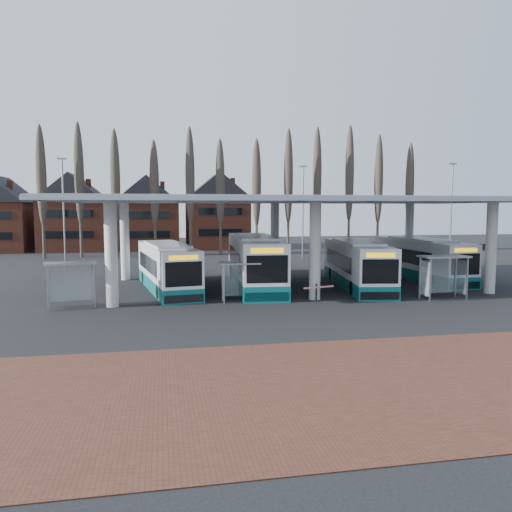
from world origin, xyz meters
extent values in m
plane|color=black|center=(0.00, 0.00, 0.00)|extent=(140.00, 140.00, 0.00)
cube|color=brown|center=(0.00, -12.00, 0.01)|extent=(70.00, 10.00, 0.03)
cylinder|color=silver|center=(-12.00, 2.50, 3.00)|extent=(0.70, 0.70, 6.00)
cylinder|color=silver|center=(-12.00, 13.50, 3.00)|extent=(0.70, 0.70, 6.00)
cylinder|color=silver|center=(0.00, 2.50, 3.00)|extent=(0.70, 0.70, 6.00)
cylinder|color=silver|center=(0.00, 13.50, 3.00)|extent=(0.70, 0.70, 6.00)
cylinder|color=silver|center=(12.00, 2.50, 3.00)|extent=(0.70, 0.70, 6.00)
cylinder|color=silver|center=(12.00, 13.50, 3.00)|extent=(0.70, 0.70, 6.00)
cube|color=gray|center=(0.00, 8.00, 6.25)|extent=(32.00, 16.00, 0.12)
cube|color=silver|center=(0.00, 8.00, 6.32)|extent=(31.50, 15.50, 0.04)
cone|color=#473D33|center=(-22.00, 33.00, 7.25)|extent=(0.36, 0.36, 14.50)
ellipsoid|color=#473D33|center=(-22.00, 33.00, 8.99)|extent=(1.10, 1.10, 11.02)
cone|color=#473D33|center=(-18.00, 33.00, 7.25)|extent=(0.36, 0.36, 14.50)
ellipsoid|color=#473D33|center=(-18.00, 33.00, 8.99)|extent=(1.10, 1.10, 11.02)
cone|color=#473D33|center=(-14.00, 33.00, 7.25)|extent=(0.36, 0.36, 14.50)
ellipsoid|color=#473D33|center=(-14.00, 33.00, 8.99)|extent=(1.10, 1.10, 11.02)
cone|color=#473D33|center=(-10.00, 33.00, 7.25)|extent=(0.36, 0.36, 14.50)
ellipsoid|color=#473D33|center=(-10.00, 33.00, 8.99)|extent=(1.10, 1.10, 11.02)
cone|color=#473D33|center=(-6.00, 33.00, 7.25)|extent=(0.36, 0.36, 14.50)
ellipsoid|color=#473D33|center=(-6.00, 33.00, 8.99)|extent=(1.10, 1.10, 11.02)
cone|color=#473D33|center=(-2.00, 33.00, 7.25)|extent=(0.36, 0.36, 14.50)
ellipsoid|color=#473D33|center=(-2.00, 33.00, 8.99)|extent=(1.10, 1.10, 11.02)
cone|color=#473D33|center=(2.00, 33.00, 7.25)|extent=(0.36, 0.36, 14.50)
ellipsoid|color=#473D33|center=(2.00, 33.00, 8.99)|extent=(1.10, 1.10, 11.02)
cone|color=#473D33|center=(6.00, 33.00, 7.25)|extent=(0.36, 0.36, 14.50)
ellipsoid|color=#473D33|center=(6.00, 33.00, 8.99)|extent=(1.10, 1.10, 11.02)
cone|color=#473D33|center=(10.00, 33.00, 7.25)|extent=(0.36, 0.36, 14.50)
ellipsoid|color=#473D33|center=(10.00, 33.00, 8.99)|extent=(1.10, 1.10, 11.02)
cone|color=#473D33|center=(14.00, 33.00, 7.25)|extent=(0.36, 0.36, 14.50)
ellipsoid|color=#473D33|center=(14.00, 33.00, 8.99)|extent=(1.10, 1.10, 11.02)
cone|color=#473D33|center=(18.00, 33.00, 7.25)|extent=(0.36, 0.36, 14.50)
ellipsoid|color=#473D33|center=(18.00, 33.00, 8.99)|extent=(1.10, 1.10, 11.02)
cone|color=#473D33|center=(22.00, 33.00, 7.25)|extent=(0.36, 0.36, 14.50)
ellipsoid|color=#473D33|center=(22.00, 33.00, 8.99)|extent=(1.10, 1.10, 11.02)
cube|color=brown|center=(-30.00, 44.00, 3.50)|extent=(8.00, 10.00, 7.00)
cube|color=brown|center=(-20.50, 44.00, 3.50)|extent=(8.00, 10.00, 7.00)
pyramid|color=black|center=(-20.50, 44.00, 10.50)|extent=(8.30, 10.30, 3.50)
cube|color=brown|center=(-11.00, 44.00, 3.50)|extent=(8.00, 10.00, 7.00)
pyramid|color=black|center=(-11.00, 44.00, 10.50)|extent=(8.30, 10.30, 3.50)
cube|color=brown|center=(-1.50, 44.00, 3.50)|extent=(8.00, 10.00, 7.00)
pyramid|color=black|center=(-1.50, 44.00, 10.50)|extent=(8.30, 10.30, 3.50)
cylinder|color=slate|center=(-18.00, 22.00, 5.00)|extent=(0.16, 0.16, 10.00)
cube|color=slate|center=(-18.00, 22.00, 10.10)|extent=(0.80, 0.15, 0.15)
cylinder|color=slate|center=(6.00, 26.00, 5.00)|extent=(0.16, 0.16, 10.00)
cube|color=slate|center=(6.00, 26.00, 10.10)|extent=(0.80, 0.15, 0.15)
cylinder|color=slate|center=(20.00, 20.00, 5.00)|extent=(0.16, 0.16, 10.00)
cube|color=slate|center=(20.00, 20.00, 10.10)|extent=(0.80, 0.15, 0.15)
cube|color=white|center=(-8.87, 8.01, 1.73)|extent=(4.26, 11.79, 2.70)
cube|color=#0C5B5D|center=(-8.87, 8.01, 0.43)|extent=(4.28, 11.82, 0.87)
cube|color=white|center=(-8.87, 8.01, 3.13)|extent=(3.28, 7.19, 0.17)
cube|color=black|center=(-8.95, 8.49, 1.83)|extent=(3.79, 8.61, 1.06)
cube|color=black|center=(-7.95, 2.33, 1.78)|extent=(2.14, 0.40, 1.44)
cube|color=black|center=(-9.79, 13.70, 1.83)|extent=(2.07, 0.39, 1.16)
cube|color=yellow|center=(-7.95, 2.33, 2.74)|extent=(1.70, 0.32, 0.29)
cube|color=black|center=(-7.96, 2.34, 0.34)|extent=(2.31, 0.45, 0.48)
cylinder|color=black|center=(-9.39, 4.22, 0.46)|extent=(0.41, 0.96, 0.92)
cylinder|color=black|center=(-7.19, 4.58, 0.46)|extent=(0.41, 0.96, 0.92)
cylinder|color=black|center=(-10.51, 11.16, 0.46)|extent=(0.41, 0.96, 0.92)
cylinder|color=black|center=(-8.31, 11.52, 0.46)|extent=(0.41, 0.96, 0.92)
cube|color=white|center=(-2.68, 8.33, 1.97)|extent=(3.68, 13.30, 3.07)
cube|color=#0C5B5D|center=(-2.68, 8.33, 0.49)|extent=(3.70, 13.32, 0.99)
cube|color=white|center=(-2.68, 8.33, 3.56)|extent=(3.04, 8.04, 0.20)
cube|color=black|center=(-2.64, 8.88, 2.08)|extent=(3.47, 9.63, 1.20)
cube|color=black|center=(-3.13, 1.80, 2.03)|extent=(2.46, 0.23, 1.64)
cube|color=black|center=(-2.24, 14.86, 2.08)|extent=(2.37, 0.23, 1.31)
cube|color=yellow|center=(-3.13, 1.80, 3.12)|extent=(1.95, 0.19, 0.33)
cube|color=black|center=(-3.13, 1.81, 0.38)|extent=(2.65, 0.27, 0.55)
cylinder|color=black|center=(-4.23, 4.27, 0.53)|extent=(0.38, 1.07, 1.05)
cylinder|color=black|center=(-1.70, 4.09, 0.53)|extent=(0.38, 1.07, 1.05)
cylinder|color=black|center=(-3.68, 12.24, 0.53)|extent=(0.38, 1.07, 1.05)
cylinder|color=black|center=(-1.16, 12.07, 0.53)|extent=(0.38, 1.07, 1.05)
cube|color=white|center=(4.50, 6.91, 1.77)|extent=(4.21, 12.04, 2.75)
cube|color=#0C5B5D|center=(4.50, 6.91, 0.44)|extent=(4.23, 12.06, 0.88)
cube|color=white|center=(4.50, 6.91, 3.20)|extent=(3.27, 7.33, 0.18)
cube|color=black|center=(4.58, 7.40, 1.87)|extent=(3.77, 8.78, 1.08)
cube|color=black|center=(3.64, 1.10, 1.82)|extent=(2.19, 0.38, 1.47)
cube|color=black|center=(5.37, 12.73, 1.87)|extent=(2.12, 0.37, 1.18)
cube|color=yellow|center=(3.64, 1.10, 2.80)|extent=(1.74, 0.31, 0.29)
cube|color=black|center=(3.64, 1.11, 0.34)|extent=(2.37, 0.43, 0.49)
cylinder|color=black|center=(2.83, 3.38, 0.47)|extent=(0.41, 0.97, 0.94)
cylinder|color=black|center=(5.08, 3.05, 0.47)|extent=(0.41, 0.97, 0.94)
cylinder|color=black|center=(3.89, 10.48, 0.47)|extent=(0.41, 0.97, 0.94)
cylinder|color=black|center=(6.13, 10.15, 0.47)|extent=(0.41, 0.97, 0.94)
cube|color=white|center=(10.98, 9.67, 1.74)|extent=(2.71, 11.68, 2.71)
cube|color=#0C5B5D|center=(10.98, 9.67, 0.44)|extent=(2.73, 11.70, 0.87)
cube|color=white|center=(10.98, 9.67, 3.15)|extent=(2.37, 7.02, 0.17)
cube|color=black|center=(10.97, 10.15, 1.84)|extent=(2.68, 8.42, 1.07)
cube|color=black|center=(11.10, 3.87, 1.79)|extent=(2.18, 0.10, 1.45)
cube|color=black|center=(10.86, 15.47, 1.84)|extent=(2.10, 0.10, 1.16)
cube|color=yellow|center=(11.10, 3.87, 2.76)|extent=(1.73, 0.08, 0.29)
cube|color=black|center=(11.10, 3.88, 0.34)|extent=(2.35, 0.13, 0.48)
cylinder|color=black|center=(9.93, 5.96, 0.47)|extent=(0.29, 0.94, 0.93)
cylinder|color=black|center=(12.17, 6.01, 0.47)|extent=(0.29, 0.94, 0.93)
cylinder|color=black|center=(9.79, 13.04, 0.47)|extent=(0.29, 0.94, 0.93)
cylinder|color=black|center=(12.03, 13.08, 0.47)|extent=(0.29, 0.94, 0.93)
cube|color=gray|center=(-15.27, 1.84, 1.24)|extent=(0.09, 0.09, 2.47)
cube|color=gray|center=(-12.95, 2.34, 1.24)|extent=(0.09, 0.09, 2.47)
cube|color=gray|center=(-15.50, 2.90, 1.24)|extent=(0.09, 0.09, 2.47)
cube|color=gray|center=(-13.19, 3.40, 1.24)|extent=(0.09, 0.09, 2.47)
cube|color=gray|center=(-14.23, 2.62, 2.52)|extent=(3.00, 1.94, 0.10)
cube|color=silver|center=(-14.35, 3.20, 1.28)|extent=(2.33, 0.54, 1.98)
cube|color=silver|center=(-15.44, 2.36, 1.28)|extent=(0.27, 1.07, 1.98)
cube|color=silver|center=(-13.02, 2.88, 1.28)|extent=(0.27, 1.07, 1.98)
cube|color=gray|center=(-5.66, 2.00, 1.15)|extent=(0.08, 0.08, 2.31)
cube|color=gray|center=(-3.44, 1.93, 1.15)|extent=(0.08, 0.08, 2.31)
cube|color=gray|center=(-5.62, 3.02, 1.15)|extent=(0.08, 0.08, 2.31)
cube|color=gray|center=(-3.41, 2.94, 1.15)|extent=(0.08, 0.08, 2.31)
cube|color=gray|center=(-4.53, 2.47, 2.35)|extent=(2.62, 1.38, 0.09)
cube|color=silver|center=(-4.51, 3.02, 1.20)|extent=(2.21, 0.11, 1.84)
cube|color=silver|center=(-5.68, 2.51, 1.20)|extent=(0.07, 1.02, 1.84)
cube|color=silver|center=(-3.38, 2.43, 1.20)|extent=(0.07, 1.02, 1.84)
cube|color=gray|center=(6.51, 0.38, 1.30)|extent=(0.09, 0.09, 2.60)
cube|color=gray|center=(9.00, 0.49, 1.30)|extent=(0.09, 0.09, 2.60)
cube|color=gray|center=(6.46, 1.53, 1.30)|extent=(0.09, 0.09, 2.60)
cube|color=gray|center=(8.95, 1.63, 1.30)|extent=(0.09, 0.09, 2.60)
cube|color=gray|center=(7.73, 1.01, 2.65)|extent=(2.97, 1.58, 0.10)
cube|color=silver|center=(7.70, 1.63, 1.35)|extent=(2.49, 0.15, 2.08)
cube|color=silver|center=(6.43, 0.95, 1.35)|extent=(0.09, 1.14, 2.08)
cube|color=silver|center=(9.03, 1.06, 1.35)|extent=(0.09, 1.14, 2.08)
cylinder|color=black|center=(14.44, 6.43, 1.45)|extent=(0.09, 0.09, 2.90)
cube|color=black|center=(14.44, 6.43, 2.72)|extent=(1.94, 0.68, 0.50)
cube|color=black|center=(-0.03, 2.07, 0.52)|extent=(0.08, 0.08, 1.04)
cube|color=red|center=(-0.03, 1.60, 0.90)|extent=(2.04, 0.65, 0.09)
camera|label=1|loc=(-9.18, -26.55, 5.57)|focal=35.00mm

